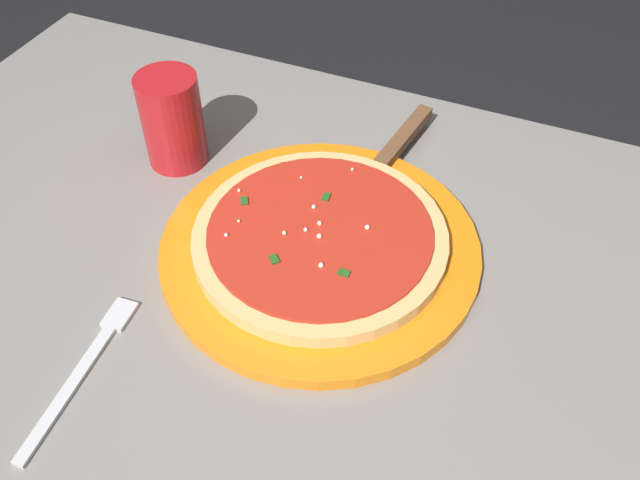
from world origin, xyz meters
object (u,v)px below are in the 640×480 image
Objects in this scene: pizza at (320,237)px; cup_tall_drink at (172,120)px; fork at (85,365)px; pizza_server at (389,156)px; serving_plate at (320,248)px.

cup_tall_drink is at bearing -19.36° from pizza.
fork is (-0.08, 0.30, -0.06)m from cup_tall_drink.
pizza_server is 1.92× the size of cup_tall_drink.
pizza is at bearing 82.36° from pizza_server.
serving_plate is 1.27× the size of pizza.
cup_tall_drink reaches higher than fork.
pizza_server is (-0.02, -0.16, -0.00)m from pizza.
serving_plate is at bearing 160.65° from cup_tall_drink.
pizza reaches higher than fork.
serving_plate is 2.96× the size of cup_tall_drink.
serving_plate reaches higher than fork.
fork is at bearing 66.47° from pizza_server.
cup_tall_drink is 0.32m from fork.
cup_tall_drink reaches higher than pizza_server.
serving_plate is at bearing -163.20° from pizza.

